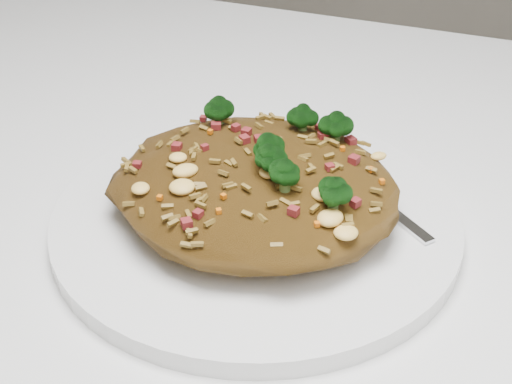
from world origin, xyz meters
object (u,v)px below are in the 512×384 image
(plate, at_px, (256,218))
(fried_rice, at_px, (257,176))
(dining_table, at_px, (276,298))
(fork, at_px, (363,189))

(plate, xyz_separation_m, fried_rice, (0.00, 0.00, 0.04))
(dining_table, bearing_deg, plate, -103.95)
(fried_rice, bearing_deg, dining_table, 77.03)
(dining_table, distance_m, fork, 0.12)
(dining_table, relative_size, fried_rice, 6.01)
(plate, relative_size, fried_rice, 1.43)
(plate, bearing_deg, dining_table, 76.05)
(plate, distance_m, fork, 0.08)
(fried_rice, distance_m, fork, 0.08)
(plate, height_order, fried_rice, fried_rice)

